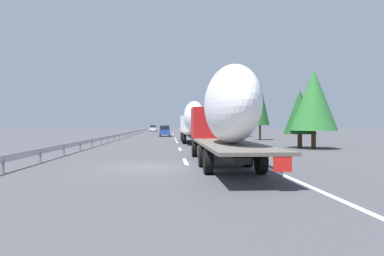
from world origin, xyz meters
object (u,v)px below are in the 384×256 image
object	(u,v)px
road_sign	(206,123)
car_blue_sedan	(165,131)
truck_lead	(193,120)
truck_trailing	(226,113)
car_white_van	(153,128)

from	to	relation	value
road_sign	car_blue_sedan	bearing A→B (deg)	47.75
truck_lead	truck_trailing	bearing A→B (deg)	-180.00
truck_lead	truck_trailing	distance (m)	21.62
truck_lead	car_white_van	distance (m)	62.98
car_white_van	road_sign	size ratio (longest dim) A/B	1.38
car_white_van	car_blue_sedan	world-z (taller)	car_blue_sedan
car_white_van	car_blue_sedan	xyz separation A→B (m)	(-41.88, -3.96, 0.01)
truck_lead	truck_trailing	world-z (taller)	truck_trailing
car_blue_sedan	road_sign	xyz separation A→B (m)	(-5.92, -6.52, 1.37)
road_sign	car_white_van	bearing A→B (deg)	12.36
car_blue_sedan	truck_trailing	bearing A→B (deg)	-175.38
truck_trailing	car_blue_sedan	distance (m)	42.44
car_white_van	car_blue_sedan	size ratio (longest dim) A/B	1.02
truck_trailing	road_sign	distance (m)	36.48
car_white_van	truck_trailing	bearing A→B (deg)	-174.99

